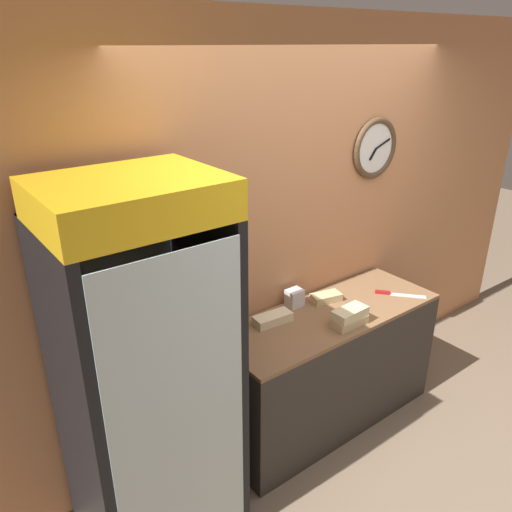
% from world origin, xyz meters
% --- Properties ---
extents(ground_plane, '(14.00, 14.00, 0.00)m').
position_xyz_m(ground_plane, '(0.00, 0.00, 0.00)').
color(ground_plane, '#7A6651').
extents(wall_back, '(5.20, 0.10, 2.70)m').
position_xyz_m(wall_back, '(0.01, 1.18, 1.36)').
color(wall_back, tan).
rests_on(wall_back, ground_plane).
extents(prep_counter, '(1.61, 0.58, 0.86)m').
position_xyz_m(prep_counter, '(0.00, 0.84, 0.43)').
color(prep_counter, '#332D28').
rests_on(prep_counter, ground_plane).
extents(beverage_cooler, '(0.76, 0.70, 2.01)m').
position_xyz_m(beverage_cooler, '(-1.35, 0.83, 1.10)').
color(beverage_cooler, black).
rests_on(beverage_cooler, ground_plane).
extents(sandwich_stack_bottom, '(0.24, 0.12, 0.06)m').
position_xyz_m(sandwich_stack_bottom, '(-0.02, 0.66, 0.89)').
color(sandwich_stack_bottom, tan).
rests_on(sandwich_stack_bottom, prep_counter).
extents(sandwich_stack_middle, '(0.24, 0.12, 0.06)m').
position_xyz_m(sandwich_stack_middle, '(-0.02, 0.66, 0.95)').
color(sandwich_stack_middle, beige).
rests_on(sandwich_stack_middle, sandwich_stack_bottom).
extents(sandwich_flat_left, '(0.26, 0.13, 0.06)m').
position_xyz_m(sandwich_flat_left, '(-0.38, 0.97, 0.89)').
color(sandwich_flat_left, beige).
rests_on(sandwich_flat_left, prep_counter).
extents(sandwich_flat_right, '(0.23, 0.15, 0.05)m').
position_xyz_m(sandwich_flat_right, '(0.10, 0.98, 0.89)').
color(sandwich_flat_right, tan).
rests_on(sandwich_flat_right, prep_counter).
extents(chefs_knife, '(0.26, 0.29, 0.02)m').
position_xyz_m(chefs_knife, '(0.54, 0.75, 0.87)').
color(chefs_knife, silver).
rests_on(chefs_knife, prep_counter).
extents(condiment_jar, '(0.08, 0.08, 0.12)m').
position_xyz_m(condiment_jar, '(-0.62, 1.06, 0.92)').
color(condiment_jar, '#336B38').
rests_on(condiment_jar, prep_counter).
extents(napkin_dispenser, '(0.11, 0.09, 0.12)m').
position_xyz_m(napkin_dispenser, '(-0.12, 1.06, 0.92)').
color(napkin_dispenser, silver).
rests_on(napkin_dispenser, prep_counter).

